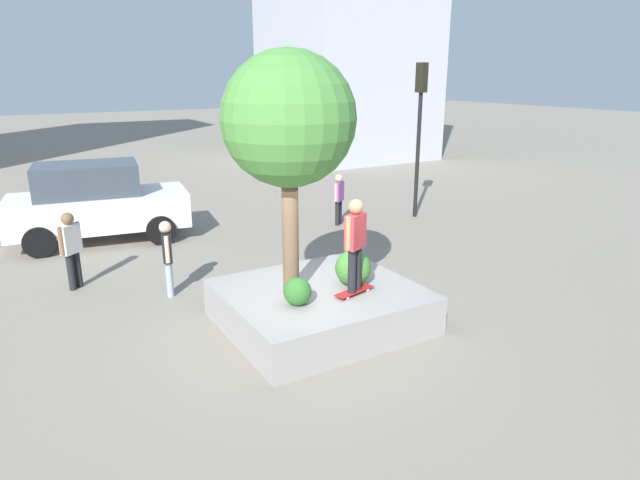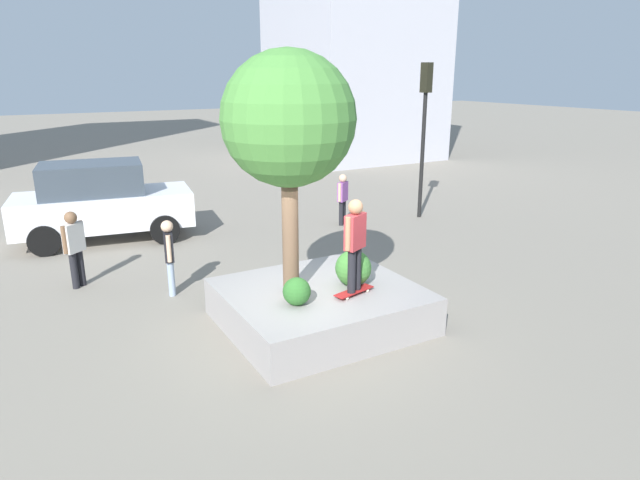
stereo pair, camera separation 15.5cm
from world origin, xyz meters
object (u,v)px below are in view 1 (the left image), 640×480
Objects in this scene: planter_ledge at (320,306)px; skateboarder at (355,239)px; passerby_with_bag at (71,245)px; pedestrian_crossing at (167,253)px; plaza_tree at (289,121)px; bystander_watching at (339,196)px; police_car at (96,202)px; skateboard at (354,291)px; traffic_light_corner at (420,114)px.

skateboarder reaches higher than planter_ledge.
pedestrian_crossing is at bearing -40.35° from passerby_with_bag.
plaza_tree reaches higher than bystander_watching.
plaza_tree is 2.47× the size of passerby_with_bag.
police_car reaches higher than bystander_watching.
skateboard is 4.00m from pedestrian_crossing.
planter_ledge is 6.83m from bystander_watching.
skateboard is 8.50m from police_car.
plaza_tree is 3.08m from skateboard.
skateboard is (0.89, -0.65, -2.88)m from plaza_tree.
bystander_watching is 0.97× the size of pedestrian_crossing.
skateboard is 6.08m from passerby_with_bag.
pedestrian_crossing is at bearing 125.87° from planter_ledge.
bystander_watching is (6.44, -1.87, -0.19)m from police_car.
bystander_watching is at bearing 59.95° from skateboard.
police_car reaches higher than skateboard.
police_car is 6.71m from bystander_watching.
pedestrian_crossing is (-1.96, 2.71, 0.56)m from planter_ledge.
plaza_tree is 0.86× the size of police_car.
traffic_light_corner is (6.14, 5.71, 1.47)m from skateboarder.
bystander_watching is (-2.60, 0.40, -2.28)m from traffic_light_corner.
skateboarder reaches higher than pedestrian_crossing.
planter_ledge is 3.32m from plaza_tree.
skateboarder is at bearing -54.30° from pedestrian_crossing.
traffic_light_corner is 10.38m from passerby_with_bag.
traffic_light_corner is (7.03, 5.06, -0.47)m from plaza_tree.
plaza_tree is at bearing -74.62° from police_car.
pedestrian_crossing is at bearing 125.70° from skateboarder.
planter_ledge is 2.12× the size of pedestrian_crossing.
bystander_watching is at bearing -16.16° from police_car.
police_car is at bearing 110.00° from skateboarder.
police_car is 1.02× the size of traffic_light_corner.
traffic_light_corner is at bearing 42.93° from skateboard.
skateboarder is 0.98× the size of passerby_with_bag.
skateboarder is at bearing -120.05° from bystander_watching.
skateboarder is 4.07m from pedestrian_crossing.
traffic_light_corner is 9.11m from pedestrian_crossing.
plaza_tree is at bearing -128.99° from bystander_watching.
passerby_with_bag is 7.63m from bystander_watching.
plaza_tree reaches higher than traffic_light_corner.
police_car is at bearing 163.84° from bystander_watching.
planter_ledge is at bearing -141.52° from traffic_light_corner.
police_car reaches higher than passerby_with_bag.
plaza_tree is 2.67× the size of bystander_watching.
plaza_tree reaches higher than skateboard.
police_car is (-2.53, 7.44, 0.72)m from planter_ledge.
skateboarder is 6.12m from passerby_with_bag.
planter_ledge is 2.17× the size of bystander_watching.
police_car is 3.52m from passerby_with_bag.
traffic_light_corner reaches higher than bystander_watching.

